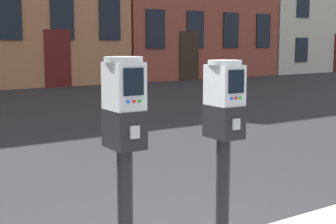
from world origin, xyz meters
name	(u,v)px	position (x,y,z in m)	size (l,w,h in m)	color
parking_meter_near_kerb	(124,137)	(-0.76, -0.25, 1.13)	(0.23, 0.26, 1.44)	black
parking_meter_twin_adjacent	(224,128)	(-0.03, -0.25, 1.11)	(0.23, 0.26, 1.41)	black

